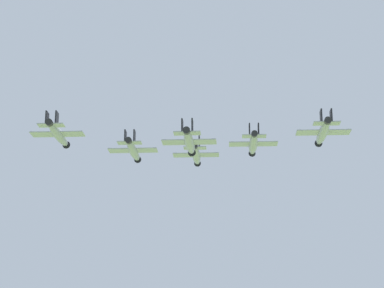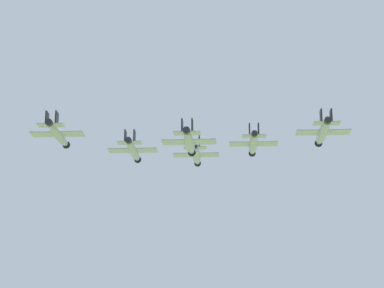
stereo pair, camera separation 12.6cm
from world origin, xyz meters
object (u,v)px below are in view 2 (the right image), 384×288
(jet_left_outer, at_px, (59,134))
(jet_slot_rear, at_px, (189,142))
(jet_left_wingman, at_px, (134,151))
(jet_lead, at_px, (196,155))
(jet_right_wingman, at_px, (253,144))
(jet_right_outer, at_px, (323,133))

(jet_left_outer, distance_m, jet_slot_rear, 27.41)
(jet_left_wingman, relative_size, jet_left_outer, 1.01)
(jet_lead, relative_size, jet_left_wingman, 1.03)
(jet_right_wingman, distance_m, jet_slot_rear, 21.49)
(jet_right_outer, xyz_separation_m, jet_slot_rear, (25.61, -9.56, -1.65))
(jet_lead, distance_m, jet_right_wingman, 21.20)
(jet_left_wingman, height_order, jet_right_wingman, jet_right_wingman)
(jet_left_wingman, distance_m, jet_left_outer, 21.12)
(jet_lead, relative_size, jet_right_wingman, 1.04)
(jet_right_wingman, relative_size, jet_left_outer, 0.99)
(jet_right_outer, height_order, jet_slot_rear, jet_right_outer)
(jet_lead, xyz_separation_m, jet_left_outer, (36.85, 20.57, -4.02))
(jet_left_outer, bearing_deg, jet_right_outer, -89.85)
(jet_left_wingman, distance_m, jet_right_wingman, 27.36)
(jet_lead, relative_size, jet_left_outer, 1.03)
(jet_left_wingman, xyz_separation_m, jet_right_wingman, (-25.61, 9.56, 1.14))
(jet_left_outer, height_order, jet_right_outer, jet_left_outer)
(jet_left_wingman, xyz_separation_m, jet_slot_rear, (-7.18, 19.84, -2.95))
(jet_left_outer, bearing_deg, jet_lead, -40.22)
(jet_lead, distance_m, jet_left_wingman, 21.34)
(jet_right_wingman, height_order, jet_slot_rear, jet_right_wingman)
(jet_right_wingman, distance_m, jet_left_outer, 44.08)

